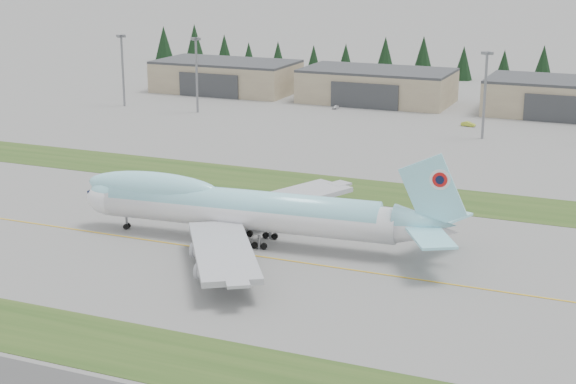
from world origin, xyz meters
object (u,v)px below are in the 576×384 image
at_px(service_vehicle_a, 336,109).
at_px(hangar_right, 568,98).
at_px(service_vehicle_b, 468,126).
at_px(hangar_left, 226,76).
at_px(hangar_center, 377,86).
at_px(boeing_747_freighter, 243,208).

bearing_deg(service_vehicle_a, hangar_right, 15.59).
bearing_deg(hangar_right, service_vehicle_b, -130.19).
height_order(hangar_left, hangar_center, same).
xyz_separation_m(hangar_right, service_vehicle_b, (-24.01, -28.42, -5.39)).
height_order(boeing_747_freighter, hangar_right, boeing_747_freighter).
distance_m(service_vehicle_a, service_vehicle_b, 45.47).
bearing_deg(service_vehicle_b, boeing_747_freighter, -177.55).
xyz_separation_m(boeing_747_freighter, hangar_center, (-20.88, 144.00, -0.61)).
height_order(hangar_left, service_vehicle_b, hangar_left).
distance_m(boeing_747_freighter, service_vehicle_b, 116.72).
height_order(hangar_left, service_vehicle_a, hangar_left).
distance_m(boeing_747_freighter, hangar_center, 145.50).
height_order(service_vehicle_a, service_vehicle_b, service_vehicle_b).
bearing_deg(service_vehicle_a, hangar_left, 161.37).
bearing_deg(hangar_right, hangar_left, 180.00).
relative_size(hangar_right, service_vehicle_b, 11.79).
bearing_deg(hangar_center, service_vehicle_b, -38.30).
xyz_separation_m(boeing_747_freighter, service_vehicle_a, (-28.93, 126.84, -6.00)).
bearing_deg(service_vehicle_b, hangar_center, 61.61).
distance_m(hangar_left, service_vehicle_b, 95.48).
relative_size(hangar_left, service_vehicle_a, 14.55).
bearing_deg(boeing_747_freighter, service_vehicle_b, 77.90).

